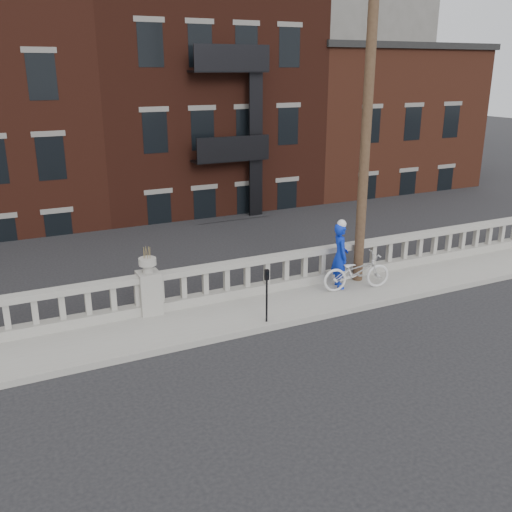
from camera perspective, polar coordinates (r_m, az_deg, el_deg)
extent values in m
plane|color=black|center=(11.66, -4.91, -13.39)|extent=(120.00, 120.00, 0.00)
cube|color=gray|center=(14.13, -9.40, -7.26)|extent=(32.00, 2.20, 0.15)
cube|color=gray|center=(14.89, -10.53, -5.12)|extent=(28.00, 0.34, 0.25)
cube|color=gray|center=(14.59, -10.71, -2.15)|extent=(28.00, 0.34, 0.16)
cube|color=gray|center=(14.73, -10.62, -3.61)|extent=(0.55, 0.55, 1.10)
cylinder|color=gray|center=(14.50, -10.77, -1.22)|extent=(0.24, 0.24, 0.20)
cylinder|color=gray|center=(14.44, -10.81, -0.55)|extent=(0.44, 0.44, 0.18)
cube|color=#605E59|center=(16.43, -10.32, -13.36)|extent=(36.00, 0.50, 5.15)
cube|color=black|center=(37.20, -19.46, -0.62)|extent=(80.00, 44.00, 0.50)
cube|color=#595651|center=(20.00, -19.22, -9.94)|extent=(16.00, 7.00, 4.00)
cube|color=#595651|center=(49.39, 5.16, 15.71)|extent=(14.00, 14.00, 18.00)
cube|color=#3B1810|center=(30.93, -8.29, 11.82)|extent=(10.00, 14.00, 15.50)
cube|color=#59291B|center=(35.51, 7.57, 9.81)|extent=(10.00, 14.00, 12.00)
cube|color=black|center=(35.16, 8.01, 19.77)|extent=(10.30, 14.30, 0.30)
cylinder|color=#422D1E|center=(16.16, 11.10, 14.54)|extent=(0.28, 0.28, 10.00)
cylinder|color=black|center=(13.97, 1.07, -4.51)|extent=(0.05, 0.05, 1.10)
cube|color=black|center=(13.72, 1.09, -1.89)|extent=(0.10, 0.08, 0.26)
cube|color=black|center=(13.67, 1.18, -1.79)|extent=(0.06, 0.01, 0.08)
imported|color=silver|center=(16.27, 10.03, -1.55)|extent=(2.08, 1.03, 1.04)
imported|color=#0B27B0|center=(16.23, 8.41, 0.04)|extent=(0.64, 0.79, 1.87)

